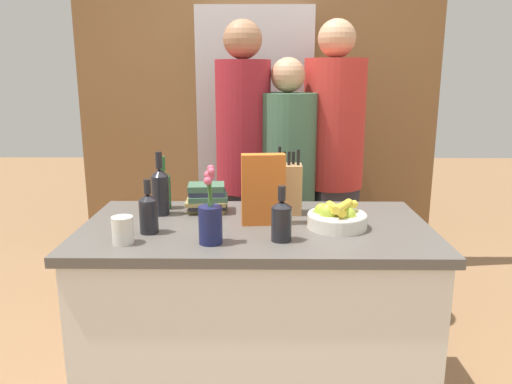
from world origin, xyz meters
TOP-DOWN VIEW (x-y plane):
  - kitchen_island at (0.00, 0.00)m, footprint 1.48×0.79m
  - back_wall_wood at (0.00, 1.78)m, footprint 2.68×0.12m
  - refrigerator at (-0.02, 1.42)m, footprint 0.73×0.62m
  - fruit_bowl at (0.34, -0.03)m, footprint 0.25×0.25m
  - knife_block at (0.15, 0.18)m, footprint 0.12×0.10m
  - flower_vase at (-0.17, -0.23)m, footprint 0.09×0.09m
  - cereal_box at (0.03, 0.01)m, footprint 0.19×0.08m
  - coffee_mug at (-0.50, -0.24)m, footprint 0.08×0.12m
  - book_stack at (-0.23, 0.21)m, footprint 0.20×0.15m
  - bottle_oil at (-0.44, 0.26)m, footprint 0.07×0.07m
  - bottle_vinegar at (0.10, -0.20)m, footprint 0.08×0.08m
  - bottle_wine at (-0.43, -0.11)m, footprint 0.08×0.08m
  - bottle_water at (-0.43, 0.15)m, footprint 0.08×0.08m
  - person_at_sink at (-0.08, 0.76)m, footprint 0.30×0.30m
  - person_in_blue at (0.17, 0.74)m, footprint 0.33×0.33m
  - person_in_red_tee at (0.44, 0.85)m, footprint 0.35×0.35m

SIDE VIEW (x-z plane):
  - kitchen_island at x=0.00m, z-range 0.00..0.90m
  - person_in_blue at x=0.17m, z-range 0.10..1.71m
  - fruit_bowl at x=0.34m, z-range 0.89..1.00m
  - coffee_mug at x=-0.50m, z-range 0.90..1.00m
  - book_stack at x=-0.23m, z-range 0.90..1.03m
  - refrigerator at x=-0.02m, z-range 0.00..1.93m
  - bottle_vinegar at x=0.10m, z-range 0.88..1.09m
  - bottle_wine at x=-0.43m, z-range 0.88..1.10m
  - flower_vase at x=-0.17m, z-range 0.85..1.15m
  - bottle_oil at x=-0.44m, z-range 0.87..1.12m
  - bottle_water at x=-0.43m, z-range 0.87..1.16m
  - knife_block at x=0.15m, z-range 0.86..1.17m
  - person_in_red_tee at x=0.44m, z-range 0.12..1.94m
  - person_at_sink at x=-0.08m, z-range 0.13..1.94m
  - cereal_box at x=0.03m, z-range 0.90..1.20m
  - back_wall_wood at x=0.00m, z-range 0.00..2.60m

